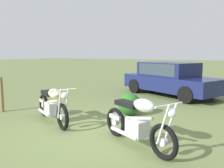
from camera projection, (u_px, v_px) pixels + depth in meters
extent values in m
plane|color=olive|center=(89.00, 132.00, 5.30)|extent=(120.00, 120.00, 0.00)
torus|color=black|center=(62.00, 117.00, 5.41)|extent=(0.62, 0.37, 0.65)
torus|color=black|center=(44.00, 105.00, 6.63)|extent=(0.62, 0.37, 0.65)
cylinder|color=silver|center=(62.00, 117.00, 5.41)|extent=(0.17, 0.15, 0.14)
cylinder|color=silver|center=(44.00, 105.00, 6.63)|extent=(0.17, 0.15, 0.14)
cylinder|color=silver|center=(67.00, 103.00, 5.37)|extent=(0.26, 0.15, 0.73)
cylinder|color=silver|center=(59.00, 104.00, 5.27)|extent=(0.26, 0.15, 0.73)
cube|color=silver|center=(52.00, 108.00, 6.00)|extent=(0.49, 0.45, 0.32)
cylinder|color=beige|center=(53.00, 101.00, 5.95)|extent=(0.75, 0.41, 0.23)
ellipsoid|color=beige|center=(54.00, 93.00, 5.79)|extent=(0.58, 0.46, 0.24)
cube|color=black|center=(48.00, 93.00, 6.20)|extent=(0.64, 0.48, 0.10)
cube|color=beige|center=(44.00, 101.00, 6.56)|extent=(0.40, 0.32, 0.08)
cylinder|color=silver|center=(63.00, 90.00, 5.24)|extent=(0.31, 0.59, 0.03)
sphere|color=silver|center=(64.00, 96.00, 5.21)|extent=(0.21, 0.21, 0.16)
cylinder|color=silver|center=(44.00, 113.00, 6.11)|extent=(0.75, 0.42, 0.08)
torus|color=black|center=(163.00, 142.00, 3.90)|extent=(0.61, 0.34, 0.63)
torus|color=black|center=(116.00, 122.00, 5.02)|extent=(0.61, 0.34, 0.63)
cylinder|color=silver|center=(163.00, 142.00, 3.90)|extent=(0.17, 0.15, 0.14)
cylinder|color=silver|center=(116.00, 122.00, 5.02)|extent=(0.17, 0.15, 0.14)
cylinder|color=silver|center=(170.00, 123.00, 3.85)|extent=(0.26, 0.14, 0.74)
cylinder|color=silver|center=(163.00, 125.00, 3.75)|extent=(0.26, 0.14, 0.74)
cube|color=silver|center=(137.00, 128.00, 4.44)|extent=(0.49, 0.44, 0.32)
cylinder|color=#B7BABF|center=(138.00, 118.00, 4.38)|extent=(0.72, 0.37, 0.22)
ellipsoid|color=#B7BABF|center=(144.00, 105.00, 4.23)|extent=(0.58, 0.45, 0.24)
cube|color=black|center=(128.00, 104.00, 4.62)|extent=(0.65, 0.47, 0.10)
cube|color=#B7BABF|center=(117.00, 116.00, 4.96)|extent=(0.40, 0.31, 0.08)
cylinder|color=silver|center=(169.00, 105.00, 3.73)|extent=(0.29, 0.60, 0.03)
sphere|color=silver|center=(172.00, 113.00, 3.69)|extent=(0.21, 0.21, 0.16)
cylinder|color=silver|center=(124.00, 133.00, 4.54)|extent=(0.76, 0.40, 0.08)
cube|color=#161E4C|center=(170.00, 83.00, 9.84)|extent=(4.52, 3.23, 0.60)
cube|color=#161E4C|center=(168.00, 69.00, 9.88)|extent=(2.72, 2.33, 0.60)
cube|color=#2D3842|center=(168.00, 69.00, 9.88)|extent=(2.42, 2.22, 0.48)
cylinder|color=black|center=(211.00, 91.00, 9.22)|extent=(0.67, 0.46, 0.64)
cylinder|color=black|center=(186.00, 95.00, 8.29)|extent=(0.67, 0.46, 0.64)
cylinder|color=black|center=(159.00, 83.00, 11.45)|extent=(0.67, 0.46, 0.64)
cylinder|color=black|center=(135.00, 86.00, 10.52)|extent=(0.67, 0.46, 0.64)
cylinder|color=brown|center=(2.00, 95.00, 7.09)|extent=(0.10, 0.10, 1.09)
ellipsoid|color=#23601E|center=(130.00, 104.00, 6.75)|extent=(0.66, 0.67, 0.66)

